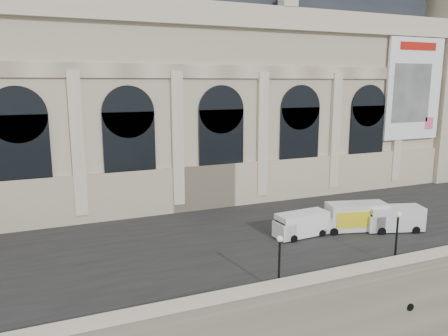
% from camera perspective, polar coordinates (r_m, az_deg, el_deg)
% --- Properties ---
extents(quay, '(160.00, 70.00, 6.00)m').
position_cam_1_polar(quay, '(63.36, -1.56, -4.33)').
color(quay, gray).
rests_on(quay, ground).
extents(street, '(160.00, 24.00, 0.06)m').
position_cam_1_polar(street, '(44.40, 8.41, -7.16)').
color(street, '#2D2D2D').
rests_on(street, quay).
extents(parapet, '(160.00, 1.40, 1.21)m').
position_cam_1_polar(parapet, '(34.24, 20.38, -12.38)').
color(parapet, gray).
rests_on(parapet, quay).
extents(museum, '(69.00, 18.70, 29.10)m').
position_cam_1_polar(museum, '(55.20, -5.95, 10.91)').
color(museum, beige).
rests_on(museum, quay).
extents(clock_pavilion, '(13.00, 14.72, 36.70)m').
position_cam_1_polar(clock_pavilion, '(75.16, 26.19, 12.72)').
color(clock_pavilion, beige).
rests_on(clock_pavilion, quay).
extents(van_b, '(5.20, 2.38, 2.27)m').
position_cam_1_polar(van_b, '(40.52, 9.80, -7.33)').
color(van_b, white).
rests_on(van_b, quay).
extents(van_c, '(5.74, 3.52, 2.40)m').
position_cam_1_polar(van_c, '(44.38, 20.99, -6.19)').
color(van_c, silver).
rests_on(van_c, quay).
extents(box_truck, '(7.01, 3.71, 2.70)m').
position_cam_1_polar(box_truck, '(43.24, 16.45, -6.17)').
color(box_truck, silver).
rests_on(box_truck, quay).
extents(lamp_left, '(0.41, 0.41, 4.01)m').
position_cam_1_polar(lamp_left, '(29.83, 7.22, -12.42)').
color(lamp_left, black).
rests_on(lamp_left, quay).
extents(lamp_right, '(0.44, 0.44, 4.29)m').
position_cam_1_polar(lamp_right, '(36.28, 21.60, -8.56)').
color(lamp_right, black).
rests_on(lamp_right, quay).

